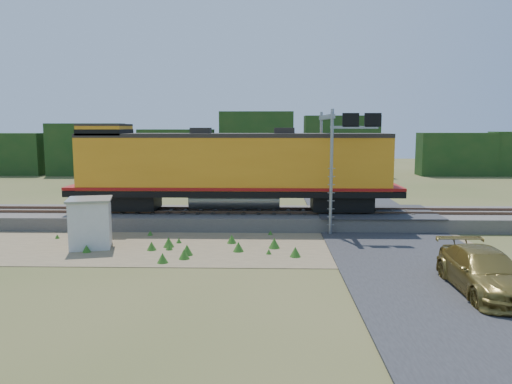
{
  "coord_description": "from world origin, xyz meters",
  "views": [
    {
      "loc": [
        0.6,
        -23.83,
        5.92
      ],
      "look_at": [
        -0.11,
        3.0,
        2.4
      ],
      "focal_mm": 35.0,
      "sensor_mm": 36.0,
      "label": 1
    }
  ],
  "objects_px": {
    "locomotive": "(229,167)",
    "signal_gantry": "(333,140)",
    "shed": "(90,223)",
    "car": "(485,272)"
  },
  "relations": [
    {
      "from": "signal_gantry",
      "to": "car",
      "type": "relative_size",
      "value": 1.29
    },
    {
      "from": "signal_gantry",
      "to": "car",
      "type": "height_order",
      "value": "signal_gantry"
    },
    {
      "from": "signal_gantry",
      "to": "locomotive",
      "type": "bearing_deg",
      "value": 173.84
    },
    {
      "from": "shed",
      "to": "signal_gantry",
      "type": "xyz_separation_m",
      "value": [
        12.49,
        5.32,
        3.92
      ]
    },
    {
      "from": "locomotive",
      "to": "car",
      "type": "distance_m",
      "value": 16.17
    },
    {
      "from": "locomotive",
      "to": "car",
      "type": "bearing_deg",
      "value": -50.68
    },
    {
      "from": "locomotive",
      "to": "signal_gantry",
      "type": "height_order",
      "value": "signal_gantry"
    },
    {
      "from": "locomotive",
      "to": "signal_gantry",
      "type": "relative_size",
      "value": 2.89
    },
    {
      "from": "shed",
      "to": "car",
      "type": "relative_size",
      "value": 0.47
    },
    {
      "from": "locomotive",
      "to": "shed",
      "type": "distance_m",
      "value": 9.04
    }
  ]
}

